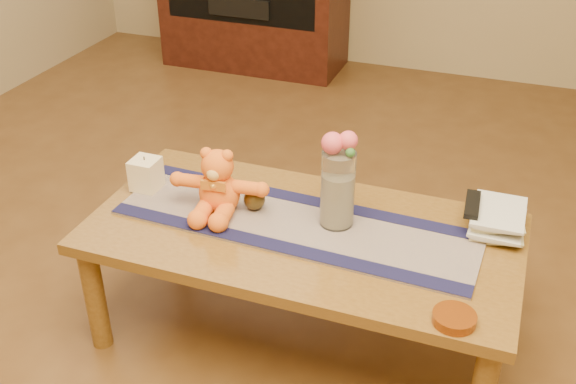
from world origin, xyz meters
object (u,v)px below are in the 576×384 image
(bronze_ball, at_px, (254,199))
(tv_remote, at_px, (472,204))
(teddy_bear, at_px, (219,181))
(book_bottom, at_px, (469,222))
(glass_vase, at_px, (338,189))
(pillar_candle, at_px, (146,174))
(amber_dish, at_px, (454,318))

(bronze_ball, relative_size, tv_remote, 0.46)
(teddy_bear, relative_size, book_bottom, 1.43)
(teddy_bear, relative_size, glass_vase, 1.23)
(pillar_candle, xyz_separation_m, tv_remote, (1.11, 0.16, 0.02))
(teddy_bear, height_order, bronze_ball, teddy_bear)
(pillar_candle, relative_size, bronze_ball, 1.53)
(pillar_candle, distance_m, tv_remote, 1.12)
(bronze_ball, height_order, amber_dish, bronze_ball)
(glass_vase, height_order, book_bottom, glass_vase)
(amber_dish, bearing_deg, tv_remote, 92.62)
(amber_dish, bearing_deg, glass_vase, 141.58)
(pillar_candle, height_order, amber_dish, pillar_candle)
(teddy_bear, xyz_separation_m, glass_vase, (0.40, 0.05, 0.02))
(pillar_candle, relative_size, book_bottom, 0.51)
(pillar_candle, xyz_separation_m, glass_vase, (0.70, 0.01, 0.07))
(teddy_bear, height_order, book_bottom, teddy_bear)
(teddy_bear, distance_m, amber_dish, 0.89)
(glass_vase, relative_size, amber_dish, 2.18)
(book_bottom, height_order, tv_remote, tv_remote)
(pillar_candle, distance_m, amber_dish, 1.18)
(glass_vase, relative_size, book_bottom, 1.17)
(book_bottom, bearing_deg, pillar_candle, -177.88)
(bronze_ball, xyz_separation_m, amber_dish, (0.72, -0.33, -0.03))
(tv_remote, bearing_deg, book_bottom, 90.00)
(bronze_ball, distance_m, book_bottom, 0.72)
(teddy_bear, bearing_deg, amber_dish, -26.19)
(teddy_bear, distance_m, tv_remote, 0.83)
(pillar_candle, bearing_deg, amber_dish, -16.27)
(tv_remote, distance_m, amber_dish, 0.49)
(amber_dish, bearing_deg, teddy_bear, 160.49)
(book_bottom, xyz_separation_m, amber_dish, (0.02, -0.50, 0.00))
(book_bottom, bearing_deg, tv_remote, -93.00)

